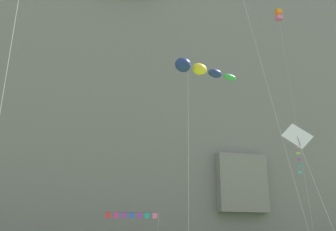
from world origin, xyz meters
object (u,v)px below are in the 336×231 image
(kite_windsock_front_field, at_px, (198,69))
(kite_diamond_high_left, at_px, (298,139))
(kite_box_far_right, at_px, (279,16))
(kite_banner_low_center, at_px, (132,216))

(kite_windsock_front_field, relative_size, kite_diamond_high_left, 1.26)
(kite_diamond_high_left, height_order, kite_box_far_right, kite_box_far_right)
(kite_box_far_right, bearing_deg, kite_windsock_front_field, -135.42)
(kite_windsock_front_field, bearing_deg, kite_banner_low_center, 90.63)
(kite_diamond_high_left, distance_m, kite_box_far_right, 33.10)
(kite_windsock_front_field, xyz_separation_m, kite_banner_low_center, (-0.20, 18.43, -8.37))
(kite_diamond_high_left, bearing_deg, kite_windsock_front_field, -171.23)
(kite_windsock_front_field, bearing_deg, kite_box_far_right, 44.58)
(kite_windsock_front_field, height_order, kite_box_far_right, kite_box_far_right)
(kite_banner_low_center, bearing_deg, kite_diamond_high_left, -64.42)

